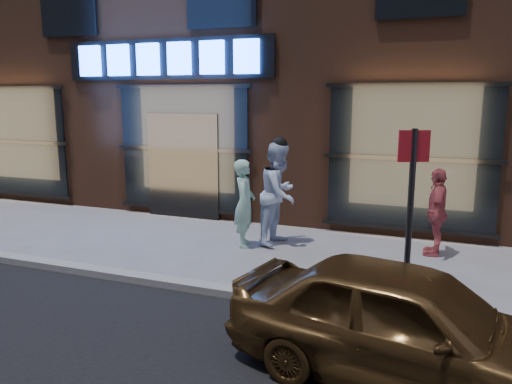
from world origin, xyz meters
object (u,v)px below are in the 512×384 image
at_px(man_cap, 279,194).
at_px(man_bowtie, 245,203).
at_px(gold_sedan, 407,325).
at_px(passerby, 437,212).
at_px(sign_post, 410,206).

bearing_deg(man_cap, man_bowtie, 133.33).
xyz_separation_m(man_bowtie, gold_sedan, (3.21, -3.68, -0.21)).
height_order(man_cap, gold_sedan, man_cap).
relative_size(man_cap, gold_sedan, 0.54).
bearing_deg(passerby, sign_post, -5.12).
xyz_separation_m(man_cap, sign_post, (2.53, -2.51, 0.48)).
bearing_deg(man_cap, passerby, -75.22).
bearing_deg(passerby, man_cap, -82.73).
xyz_separation_m(man_cap, gold_sedan, (2.66, -4.08, -0.36)).
distance_m(gold_sedan, sign_post, 1.79).
bearing_deg(man_bowtie, man_cap, -73.44).
height_order(man_bowtie, sign_post, sign_post).
bearing_deg(gold_sedan, passerby, 8.99).
bearing_deg(passerby, gold_sedan, -1.40).
height_order(man_bowtie, passerby, man_bowtie).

